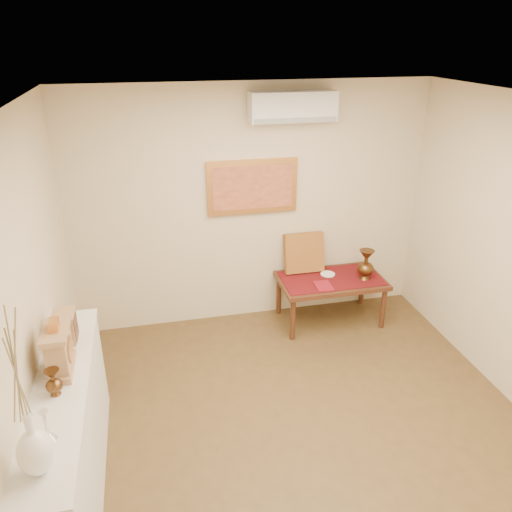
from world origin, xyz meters
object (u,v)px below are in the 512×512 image
object	(u,v)px
white_vase	(22,398)
mantel_clock	(59,350)
display_ledge	(70,441)
brass_urn_tall	(366,262)
wooden_chest	(65,327)
low_table	(331,284)

from	to	relation	value
white_vase	mantel_clock	xyz separation A→B (m)	(0.01, 0.90, -0.33)
white_vase	mantel_clock	distance (m)	0.96
white_vase	display_ledge	world-z (taller)	white_vase
brass_urn_tall	display_ledge	bearing A→B (deg)	-149.59
white_vase	brass_urn_tall	distance (m)	4.02
display_ledge	wooden_chest	xyz separation A→B (m)	(-0.00, 0.55, 0.61)
brass_urn_tall	mantel_clock	xyz separation A→B (m)	(-3.04, -1.61, 0.38)
display_ledge	wooden_chest	size ratio (longest dim) A/B	8.28
mantel_clock	low_table	world-z (taller)	mantel_clock
mantel_clock	brass_urn_tall	bearing A→B (deg)	27.97
white_vase	display_ledge	distance (m)	1.23
wooden_chest	white_vase	bearing A→B (deg)	-90.28
white_vase	brass_urn_tall	world-z (taller)	white_vase
brass_urn_tall	low_table	size ratio (longest dim) A/B	0.36
brass_urn_tall	display_ledge	world-z (taller)	brass_urn_tall
display_ledge	wooden_chest	bearing A→B (deg)	90.32
display_ledge	low_table	world-z (taller)	display_ledge
white_vase	low_table	bearing A→B (deg)	44.17
mantel_clock	low_table	size ratio (longest dim) A/B	0.34
brass_urn_tall	wooden_chest	world-z (taller)	wooden_chest
low_table	display_ledge	bearing A→B (deg)	-144.90
display_ledge	wooden_chest	distance (m)	0.83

